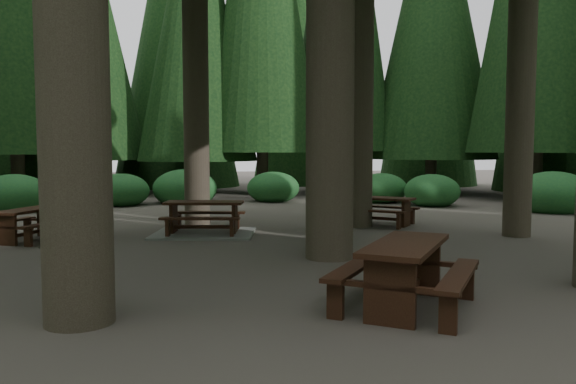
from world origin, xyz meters
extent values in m
plane|color=#4D463F|center=(0.00, 0.00, 0.00)|extent=(80.00, 80.00, 0.00)
cube|color=black|center=(-5.04, 3.06, 0.65)|extent=(1.17, 1.66, 0.05)
cube|color=black|center=(-5.51, 3.27, 0.39)|extent=(0.82, 1.51, 0.04)
cube|color=black|center=(-4.56, 2.85, 0.39)|extent=(0.82, 1.51, 0.04)
cube|color=black|center=(-5.28, 2.49, 0.31)|extent=(0.46, 0.25, 0.62)
cube|color=black|center=(-5.28, 2.49, 0.36)|extent=(1.17, 0.56, 0.05)
cube|color=black|center=(-4.79, 3.63, 0.31)|extent=(0.46, 0.25, 0.62)
cube|color=black|center=(-4.79, 3.63, 0.36)|extent=(1.17, 0.56, 0.05)
cube|color=black|center=(-5.04, 3.06, 0.16)|extent=(0.58, 1.21, 0.07)
cube|color=gray|center=(-1.35, 3.34, 0.03)|extent=(2.51, 2.20, 0.05)
cube|color=black|center=(-1.35, 3.34, 0.72)|extent=(1.83, 0.97, 0.06)
cube|color=black|center=(-1.25, 3.91, 0.43)|extent=(1.75, 0.54, 0.05)
cube|color=black|center=(-1.45, 2.77, 0.43)|extent=(1.75, 0.54, 0.05)
cube|color=black|center=(-2.03, 3.46, 0.35)|extent=(0.17, 0.54, 0.69)
cube|color=black|center=(-2.03, 3.46, 0.41)|extent=(0.32, 1.39, 0.06)
cube|color=black|center=(-0.67, 3.22, 0.35)|extent=(0.17, 0.54, 0.69)
cube|color=black|center=(-0.67, 3.22, 0.41)|extent=(0.32, 1.39, 0.06)
cube|color=black|center=(-1.35, 3.34, 0.17)|extent=(1.44, 0.33, 0.08)
cube|color=black|center=(3.13, 4.27, 0.68)|extent=(1.66, 1.52, 0.05)
cube|color=black|center=(3.48, 4.69, 0.41)|extent=(1.41, 1.20, 0.05)
cube|color=black|center=(2.79, 3.85, 0.41)|extent=(1.41, 1.20, 0.05)
cube|color=black|center=(2.63, 4.68, 0.33)|extent=(0.37, 0.43, 0.65)
cube|color=black|center=(2.63, 4.68, 0.38)|extent=(0.88, 1.06, 0.05)
cube|color=black|center=(3.64, 3.86, 0.33)|extent=(0.37, 0.43, 0.65)
cube|color=black|center=(3.64, 3.86, 0.38)|extent=(0.88, 1.06, 0.05)
cube|color=black|center=(3.13, 4.27, 0.16)|extent=(1.10, 0.91, 0.07)
cube|color=black|center=(0.96, -3.05, 0.78)|extent=(1.64, 1.95, 0.06)
cube|color=black|center=(0.45, -2.71, 0.47)|extent=(1.25, 1.69, 0.05)
cube|color=black|center=(1.48, -3.40, 0.47)|extent=(1.25, 1.69, 0.05)
cube|color=black|center=(0.55, -3.67, 0.37)|extent=(0.52, 0.39, 0.74)
cube|color=black|center=(0.55, -3.67, 0.43)|extent=(1.29, 0.90, 0.06)
cube|color=black|center=(1.38, -2.43, 0.37)|extent=(0.52, 0.39, 0.74)
cube|color=black|center=(1.38, -2.43, 0.43)|extent=(1.29, 0.90, 0.06)
cube|color=black|center=(0.96, -3.05, 0.19)|extent=(0.93, 1.33, 0.08)
ellipsoid|color=#205F30|center=(9.44, 6.45, 0.40)|extent=(2.42, 2.42, 1.49)
ellipsoid|color=#205F30|center=(6.43, 8.69, 0.40)|extent=(1.90, 1.90, 1.17)
ellipsoid|color=#205F30|center=(5.14, 10.17, 0.40)|extent=(1.84, 1.84, 1.13)
ellipsoid|color=#205F30|center=(1.30, 11.25, 0.40)|extent=(1.95, 1.95, 1.20)
ellipsoid|color=#205F30|center=(-1.94, 11.21, 0.40)|extent=(2.31, 2.31, 1.42)
ellipsoid|color=#205F30|center=(-4.09, 10.56, 0.40)|extent=(1.93, 1.93, 1.19)
ellipsoid|color=#205F30|center=(-7.11, 9.06, 0.40)|extent=(2.15, 2.15, 1.32)
cone|color=black|center=(8.89, 14.45, 8.24)|extent=(5.73, 5.73, 13.48)
cone|color=black|center=(-1.44, 15.36, 7.89)|extent=(5.17, 5.17, 12.91)
cone|color=black|center=(-6.57, 16.72, 8.10)|extent=(5.82, 5.82, 13.26)
cone|color=black|center=(11.00, 19.74, 9.51)|extent=(5.26, 5.26, 19.02)
cone|color=black|center=(4.25, 21.60, 8.07)|extent=(5.34, 5.34, 16.14)
cone|color=black|center=(-2.52, 20.86, 8.43)|extent=(6.57, 6.57, 16.86)
camera|label=1|loc=(-1.50, -9.39, 1.92)|focal=35.00mm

